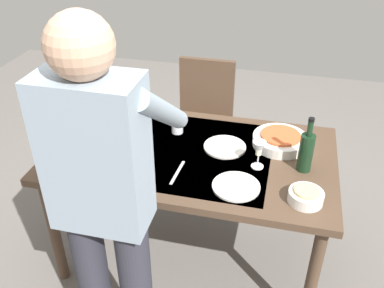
# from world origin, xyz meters

# --- Properties ---
(ground_plane) EXTENTS (6.00, 6.00, 0.00)m
(ground_plane) POSITION_xyz_m (0.00, 0.00, 0.00)
(ground_plane) COLOR #66605B
(dining_table) EXTENTS (1.52, 0.88, 0.75)m
(dining_table) POSITION_xyz_m (0.00, 0.00, 0.68)
(dining_table) COLOR #4C3828
(dining_table) RESTS_ON ground_plane
(chair_near) EXTENTS (0.40, 0.40, 0.91)m
(chair_near) POSITION_xyz_m (0.11, -0.82, 0.53)
(chair_near) COLOR #352114
(chair_near) RESTS_ON ground_plane
(person_server) EXTENTS (0.42, 0.61, 1.69)m
(person_server) POSITION_xyz_m (0.17, 0.70, 0.96)
(person_server) COLOR #2D2D38
(person_server) RESTS_ON ground_plane
(wine_bottle) EXTENTS (0.07, 0.07, 0.30)m
(wine_bottle) POSITION_xyz_m (-0.58, 0.02, 0.87)
(wine_bottle) COLOR black
(wine_bottle) RESTS_ON dining_table
(wine_glass_left) EXTENTS (0.07, 0.07, 0.15)m
(wine_glass_left) POSITION_xyz_m (-0.36, 0.06, 0.86)
(wine_glass_left) COLOR white
(wine_glass_left) RESTS_ON dining_table
(water_cup_near_left) EXTENTS (0.07, 0.07, 0.10)m
(water_cup_near_left) POSITION_xyz_m (0.13, -0.18, 0.80)
(water_cup_near_left) COLOR silver
(water_cup_near_left) RESTS_ON dining_table
(water_cup_near_right) EXTENTS (0.07, 0.07, 0.10)m
(water_cup_near_right) POSITION_xyz_m (0.15, 0.31, 0.80)
(water_cup_near_right) COLOR silver
(water_cup_near_right) RESTS_ON dining_table
(water_cup_far_left) EXTENTS (0.08, 0.08, 0.10)m
(water_cup_far_left) POSITION_xyz_m (0.63, 0.35, 0.80)
(water_cup_far_left) COLOR silver
(water_cup_far_left) RESTS_ON dining_table
(water_cup_far_right) EXTENTS (0.07, 0.07, 0.09)m
(water_cup_far_right) POSITION_xyz_m (0.54, -0.33, 0.80)
(water_cup_far_right) COLOR silver
(water_cup_far_right) RESTS_ON dining_table
(serving_bowl_pasta) EXTENTS (0.30, 0.30, 0.07)m
(serving_bowl_pasta) POSITION_xyz_m (-0.45, -0.18, 0.79)
(serving_bowl_pasta) COLOR silver
(serving_bowl_pasta) RESTS_ON dining_table
(side_bowl_salad) EXTENTS (0.18, 0.18, 0.07)m
(side_bowl_salad) POSITION_xyz_m (0.34, 0.00, 0.79)
(side_bowl_salad) COLOR silver
(side_bowl_salad) RESTS_ON dining_table
(side_bowl_bread) EXTENTS (0.16, 0.16, 0.07)m
(side_bowl_bread) POSITION_xyz_m (-0.60, 0.27, 0.79)
(side_bowl_bread) COLOR silver
(side_bowl_bread) RESTS_ON dining_table
(dinner_plate_near) EXTENTS (0.23, 0.23, 0.01)m
(dinner_plate_near) POSITION_xyz_m (-0.16, -0.08, 0.76)
(dinner_plate_near) COLOR silver
(dinner_plate_near) RESTS_ON dining_table
(dinner_plate_far) EXTENTS (0.23, 0.23, 0.01)m
(dinner_plate_far) POSITION_xyz_m (-0.28, 0.25, 0.76)
(dinner_plate_far) COLOR silver
(dinner_plate_far) RESTS_ON dining_table
(table_knife) EXTENTS (0.03, 0.20, 0.00)m
(table_knife) POSITION_xyz_m (0.03, 0.20, 0.76)
(table_knife) COLOR silver
(table_knife) RESTS_ON dining_table
(table_fork) EXTENTS (0.02, 0.18, 0.00)m
(table_fork) POSITION_xyz_m (0.54, -0.13, 0.76)
(table_fork) COLOR silver
(table_fork) RESTS_ON dining_table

